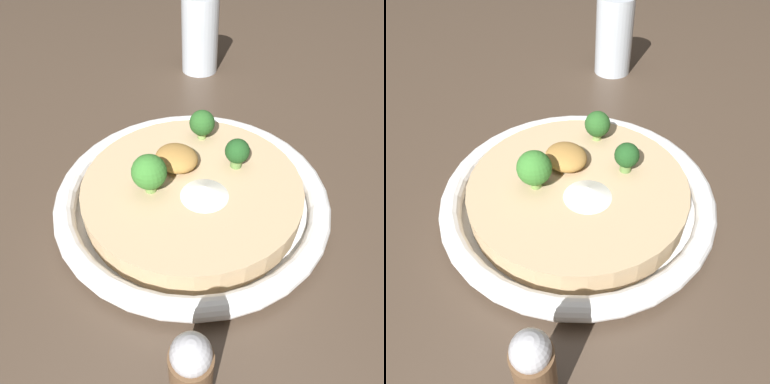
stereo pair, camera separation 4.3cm
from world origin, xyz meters
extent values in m
plane|color=#47382B|center=(0.00, 0.00, 0.00)|extent=(6.00, 6.00, 0.00)
cylinder|color=white|center=(0.00, 0.00, 0.00)|extent=(0.29, 0.29, 0.01)
torus|color=white|center=(0.00, 0.00, 0.02)|extent=(0.31, 0.31, 0.02)
cylinder|color=tan|center=(0.00, 0.00, 0.02)|extent=(0.25, 0.25, 0.03)
cone|color=white|center=(-0.02, 0.01, 0.05)|extent=(0.05, 0.05, 0.01)
ellipsoid|color=#A37538|center=(0.03, -0.01, 0.05)|extent=(0.05, 0.05, 0.02)
cylinder|color=#668E47|center=(-0.02, -0.06, 0.05)|extent=(0.02, 0.02, 0.02)
sphere|color=#1E4C1E|center=(-0.02, -0.06, 0.06)|extent=(0.03, 0.03, 0.03)
cylinder|color=#84A856|center=(0.05, -0.07, 0.05)|extent=(0.01, 0.01, 0.02)
sphere|color=#285B23|center=(0.05, -0.07, 0.06)|extent=(0.03, 0.03, 0.03)
cylinder|color=#759E4C|center=(0.02, 0.04, 0.05)|extent=(0.01, 0.01, 0.02)
sphere|color=#387A2D|center=(0.02, 0.04, 0.07)|extent=(0.04, 0.04, 0.04)
cylinder|color=silver|center=(0.23, -0.26, 0.06)|extent=(0.06, 0.06, 0.13)
cylinder|color=brown|center=(-0.15, 0.15, 0.04)|extent=(0.03, 0.03, 0.08)
sphere|color=#B2B2B7|center=(-0.15, 0.15, 0.09)|extent=(0.03, 0.03, 0.03)
camera|label=1|loc=(-0.21, 0.22, 0.32)|focal=35.00mm
camera|label=2|loc=(-0.24, 0.19, 0.32)|focal=35.00mm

